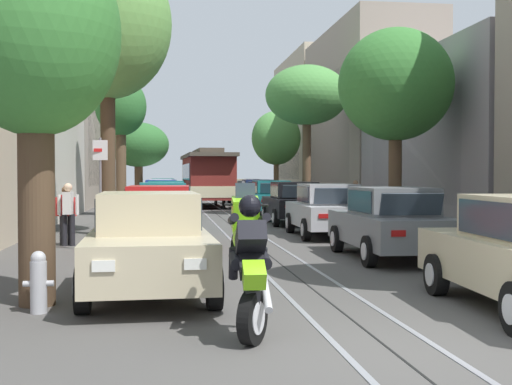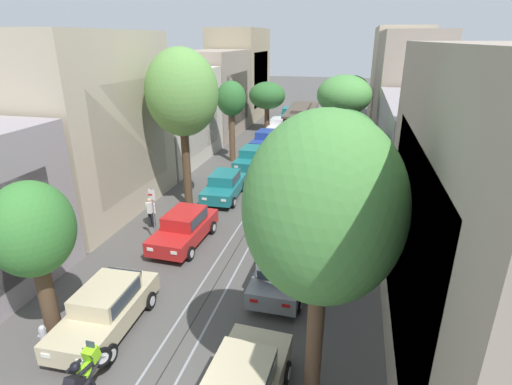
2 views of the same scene
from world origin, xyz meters
name	(u,v)px [view 2 (image 2 of 2)]	position (x,y,z in m)	size (l,w,h in m)	color
ground_plane	(276,181)	(0.00, 19.66, 0.00)	(160.00, 160.00, 0.00)	#4C4947
trolley_track_rails	(284,168)	(0.00, 22.58, 0.00)	(1.14, 57.16, 0.01)	gray
building_facade_left	(178,104)	(-8.92, 24.10, 4.24)	(5.35, 48.86, 10.23)	gray
building_facade_right	(420,114)	(8.99, 22.61, 4.48)	(5.96, 48.86, 10.26)	gray
parked_car_beige_near_left	(106,309)	(-2.62, 3.69, 0.80)	(2.09, 4.40, 1.58)	#C1B28E
parked_car_red_second_left	(184,228)	(-2.53, 9.91, 0.80)	(2.10, 4.41, 1.58)	red
parked_car_teal_mid_left	(224,185)	(-2.49, 15.87, 0.80)	(2.12, 4.41, 1.58)	#196B70
parked_car_teal_fourth_left	(252,158)	(-2.35, 22.03, 0.80)	(2.02, 4.37, 1.58)	#196B70
parked_car_blue_fifth_left	(266,140)	(-2.58, 27.87, 0.80)	(2.14, 4.42, 1.58)	#233D93
parked_car_white_sixth_left	(279,126)	(-2.60, 34.03, 0.80)	(2.06, 4.39, 1.58)	silver
parked_car_teal_far_left	(289,114)	(-2.59, 40.69, 0.80)	(2.13, 4.42, 1.58)	#196B70
parked_car_grey_second_right	(282,269)	(2.57, 7.45, 0.80)	(2.03, 4.37, 1.58)	slate
parked_car_silver_mid_right	(297,214)	(2.42, 12.77, 0.80)	(2.05, 4.38, 1.58)	#B7B7BC
parked_car_black_fourth_right	(309,181)	(2.41, 17.96, 0.80)	(2.02, 4.37, 1.58)	black
parked_car_teal_fifth_right	(318,157)	(2.40, 23.47, 0.80)	(2.04, 4.38, 1.58)	#196B70
parked_car_navy_sixth_right	(326,140)	(2.55, 29.12, 0.80)	(2.06, 4.39, 1.58)	#19234C
parked_car_beige_far_right	(330,128)	(2.53, 34.38, 0.80)	(2.01, 4.37, 1.58)	#C1B28E
street_tree_kerb_left_near	(32,232)	(-4.18, 3.01, 3.77)	(2.40, 2.56, 5.34)	#4C3826
street_tree_kerb_left_second	(182,94)	(-4.11, 14.14, 6.40)	(3.91, 3.45, 8.76)	#4C3826
street_tree_kerb_left_mid	(231,101)	(-4.33, 23.57, 4.71)	(2.27, 2.13, 6.19)	brown
street_tree_kerb_left_fourth	(267,96)	(-4.01, 34.81, 3.63)	(3.71, 3.34, 5.04)	brown
street_tree_kerb_right_near	(323,214)	(4.31, 2.27, 5.61)	(3.56, 2.92, 7.87)	brown
street_tree_kerb_right_second	(343,147)	(4.42, 12.43, 4.50)	(3.39, 3.47, 6.20)	brown
street_tree_kerb_right_mid	(344,96)	(4.00, 23.13, 5.41)	(3.77, 3.76, 6.82)	brown
street_tree_kerb_right_fourth	(353,94)	(4.53, 34.83, 4.12)	(3.09, 2.70, 5.84)	brown
cable_car_trolley	(301,123)	(0.00, 31.64, 1.66)	(2.83, 9.18, 3.28)	maroon
motorcycle_with_rider	(83,380)	(-1.41, 0.85, 0.92)	(0.51, 1.87, 1.76)	black
pedestrian_on_left_pavement	(151,210)	(-4.96, 11.30, 0.88)	(0.55, 0.37, 1.56)	black
pedestrian_on_right_pavement	(364,168)	(5.72, 21.15, 0.91)	(0.55, 0.39, 1.61)	#282D38
pedestrian_crossing_far	(151,211)	(-4.88, 11.10, 0.92)	(0.55, 0.38, 1.64)	black
fire_hydrant	(44,336)	(-4.06, 2.44, 0.42)	(0.40, 0.22, 0.84)	#B2B2B7
street_sign_post	(153,209)	(-3.92, 9.66, 1.71)	(0.36, 0.09, 2.75)	slate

